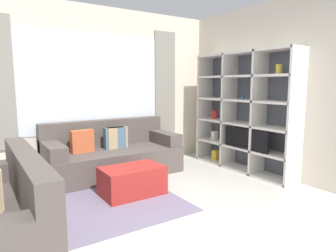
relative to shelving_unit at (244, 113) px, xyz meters
name	(u,v)px	position (x,y,z in m)	size (l,w,h in m)	color
ground_plane	(215,247)	(-2.06, -1.59, -0.96)	(16.00, 16.00, 0.00)	beige
wall_back	(93,89)	(-2.06, 1.44, 0.40)	(5.64, 0.11, 2.70)	beige
wall_right	(257,89)	(0.19, -0.09, 0.39)	(0.07, 4.20, 2.70)	beige
area_rug	(92,206)	(-2.66, -0.11, -0.95)	(2.03, 1.66, 0.01)	slate
shelving_unit	(244,113)	(0.00, 0.00, 0.00)	(0.38, 1.97, 1.95)	#515660
couch_main	(112,155)	(-1.96, 0.96, -0.65)	(2.08, 0.90, 0.85)	#564C47
ottoman	(132,181)	(-2.10, -0.05, -0.77)	(0.79, 0.50, 0.38)	#A82823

